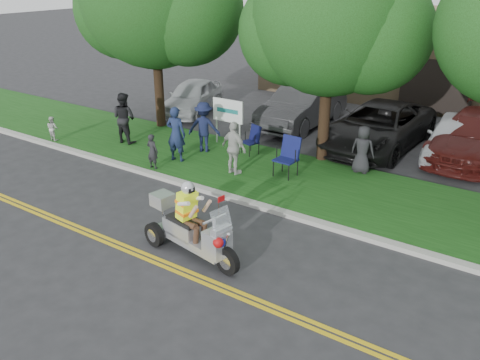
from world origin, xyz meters
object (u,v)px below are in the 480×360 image
Objects in this scene: lawn_chair_b at (288,154)px; spectator_adult_right at (234,148)px; parked_car_far_left at (192,97)px; parked_car_mid at (378,127)px; parked_car_right at (474,136)px; parked_car_far_right at (456,137)px; lawn_chair_a at (253,138)px; parked_car_left at (302,105)px; spectator_adult_mid at (124,118)px; trike_scooter at (191,229)px; spectator_adult_left at (176,134)px.

spectator_adult_right is at bearing -145.63° from lawn_chair_b.
parked_car_far_left is 8.42m from parked_car_mid.
parked_car_right is at bearing -122.32° from spectator_adult_right.
parked_car_far_right is (-0.50, -0.30, -0.04)m from parked_car_right.
parked_car_far_right reaches higher than lawn_chair_a.
lawn_chair_a is 4.15m from parked_car_left.
parked_car_far_right is at bearing -156.28° from spectator_adult_mid.
parked_car_right is (3.00, 0.84, -0.02)m from parked_car_mid.
spectator_adult_mid is 0.34× the size of parked_car_right.
lawn_chair_a is at bearing -48.87° from parked_car_far_left.
trike_scooter reaches higher than lawn_chair_b.
parked_car_right is (11.42, 0.91, 0.04)m from parked_car_far_left.
parked_car_right is at bearing -155.05° from spectator_adult_left.
parked_car_left is at bearing -115.19° from spectator_adult_left.
spectator_adult_left is at bearing -130.73° from parked_car_mid.
spectator_adult_left is 1.00× the size of spectator_adult_mid.
lawn_chair_b is at bearing -67.35° from parked_car_left.
spectator_adult_left is 6.26m from parked_car_far_left.
spectator_adult_mid is (-4.46, -1.60, 0.36)m from lawn_chair_a.
spectator_adult_left is at bearing 144.21° from trike_scooter.
lawn_chair_b is at bearing -8.52° from lawn_chair_a.
spectator_adult_right is (2.22, 0.12, -0.08)m from spectator_adult_left.
parked_car_far_right is (3.33, 9.91, 0.10)m from trike_scooter.
spectator_adult_right is at bearing -115.15° from parked_car_mid.
parked_car_right is at bearing 53.34° from lawn_chair_b.
parked_car_left is 1.21× the size of parked_car_far_right.
spectator_adult_right is 0.39× the size of parked_car_far_left.
trike_scooter is 5.81m from spectator_adult_left.
parked_car_far_left is at bearing -67.95° from spectator_adult_left.
lawn_chair_b is 6.62m from parked_car_right.
parked_car_right is at bearing -156.12° from spectator_adult_mid.
parked_car_far_right reaches higher than parked_car_far_left.
trike_scooter is 0.64× the size of parked_car_far_left.
spectator_adult_left reaches higher than parked_car_far_right.
spectator_adult_right is 5.74m from parked_car_mid.
parked_car_far_right reaches higher than lawn_chair_b.
spectator_adult_mid is 11.48m from parked_car_far_right.
lawn_chair_b is 6.43m from spectator_adult_mid.
spectator_adult_left is at bearing -111.55° from lawn_chair_a.
parked_car_mid is at bearing -173.23° from parked_car_far_right.
lawn_chair_a is 0.53× the size of spectator_adult_mid.
spectator_adult_left is at bearing -161.88° from lawn_chair_b.
lawn_chair_a is 0.17× the size of parked_car_mid.
spectator_adult_left is at bearing 14.22° from spectator_adult_right.
lawn_chair_b is at bearing -177.67° from spectator_adult_left.
lawn_chair_b is 0.28× the size of parked_car_far_left.
lawn_chair_b is 0.66× the size of spectator_adult_left.
spectator_adult_mid is (-6.81, 4.54, 0.40)m from trike_scooter.
spectator_adult_right is at bearing -137.72° from parked_car_far_right.
spectator_adult_left is at bearing -73.02° from parked_car_far_left.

